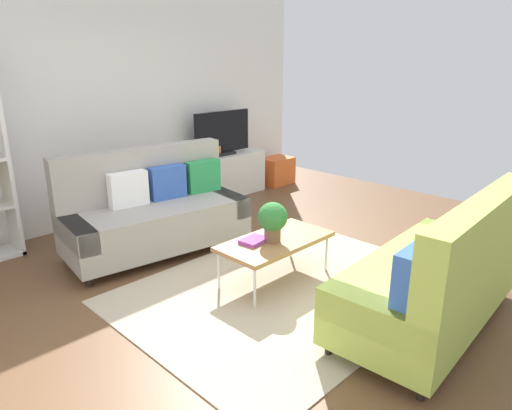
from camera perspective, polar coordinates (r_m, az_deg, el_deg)
The scene contains 16 objects.
ground_plane at distance 4.45m, azimuth 1.98°, elevation -9.39°, with size 7.68×7.68×0.00m, color brown.
wall_far at distance 6.23m, azimuth -17.52°, elevation 11.67°, with size 6.40×0.12×2.90m, color white.
area_rug at distance 4.33m, azimuth 3.84°, elevation -10.18°, with size 2.90×2.20×0.01m, color tan.
couch_beige at distance 5.10m, azimuth -12.42°, elevation -0.69°, with size 2.00×1.10×1.10m.
couch_green at distance 3.82m, azimuth 21.54°, elevation -8.07°, with size 1.94×0.95×1.10m.
coffee_table at distance 4.31m, azimuth 2.37°, elevation -4.55°, with size 1.10×0.56×0.42m.
tv_console at distance 7.01m, azimuth -4.15°, elevation 3.66°, with size 1.40×0.44×0.64m, color silver.
tv at distance 6.87m, azimuth -4.16°, elevation 8.75°, with size 1.00×0.20×0.64m.
storage_trunk at distance 7.72m, azimuth 2.52°, elevation 4.25°, with size 0.52×0.40×0.44m, color orange.
potted_plant at distance 4.18m, azimuth 2.06°, elevation -1.76°, with size 0.27×0.27×0.37m.
table_book_0 at distance 4.22m, azimuth -0.27°, elevation -4.41°, with size 0.24×0.18×0.04m, color purple.
vase_0 at distance 6.61m, azimuth -8.32°, elevation 6.19°, with size 0.08×0.08×0.16m, color silver.
vase_1 at distance 6.69m, azimuth -7.35°, elevation 6.30°, with size 0.09×0.09×0.14m, color #4C72B2.
bottle_0 at distance 6.71m, azimuth -5.88°, elevation 6.69°, with size 0.05×0.05×0.21m, color gold.
bottle_1 at distance 6.77m, azimuth -5.24°, elevation 6.65°, with size 0.06×0.06×0.17m, color #3359B2.
bottle_2 at distance 6.85m, azimuth -4.53°, elevation 6.67°, with size 0.04×0.04×0.14m, color orange.
Camera 1 is at (-2.91, -2.68, 2.04)m, focal length 32.46 mm.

